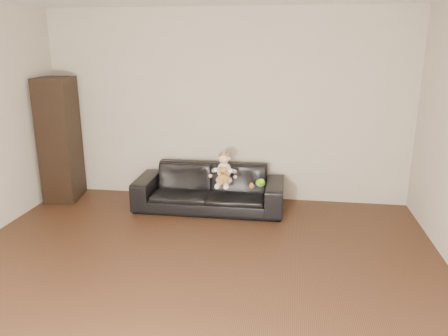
% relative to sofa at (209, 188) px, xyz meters
% --- Properties ---
extents(floor, '(5.50, 5.50, 0.00)m').
position_rel_sofa_xyz_m(floor, '(0.15, -2.25, -0.29)').
color(floor, '#3C2315').
rests_on(floor, ground).
extents(wall_back, '(5.00, 0.00, 5.00)m').
position_rel_sofa_xyz_m(wall_back, '(0.15, 0.50, 1.01)').
color(wall_back, '#B9AF9B').
rests_on(wall_back, ground).
extents(sofa, '(1.96, 0.78, 0.57)m').
position_rel_sofa_xyz_m(sofa, '(0.00, 0.00, 0.00)').
color(sofa, black).
rests_on(sofa, floor).
extents(cabinet, '(0.50, 0.64, 1.70)m').
position_rel_sofa_xyz_m(cabinet, '(-2.12, 0.10, 0.56)').
color(cabinet, black).
rests_on(cabinet, floor).
extents(shelf_item, '(0.21, 0.27, 0.28)m').
position_rel_sofa_xyz_m(shelf_item, '(-2.10, 0.10, 0.95)').
color(shelf_item, silver).
rests_on(shelf_item, cabinet).
extents(baby, '(0.29, 0.36, 0.43)m').
position_rel_sofa_xyz_m(baby, '(0.21, -0.11, 0.28)').
color(baby, '#F9D2D3').
rests_on(baby, sofa).
extents(teddy_bear, '(0.13, 0.13, 0.23)m').
position_rel_sofa_xyz_m(teddy_bear, '(0.22, -0.24, 0.25)').
color(teddy_bear, '#B47B33').
rests_on(teddy_bear, sofa).
extents(toy_green, '(0.17, 0.19, 0.10)m').
position_rel_sofa_xyz_m(toy_green, '(0.68, -0.13, 0.14)').
color(toy_green, '#6DD619').
rests_on(toy_green, sofa).
extents(toy_rattle, '(0.07, 0.07, 0.07)m').
position_rel_sofa_xyz_m(toy_rattle, '(0.58, -0.21, 0.12)').
color(toy_rattle, '#CD6918').
rests_on(toy_rattle, sofa).
extents(toy_blue_disc, '(0.13, 0.13, 0.01)m').
position_rel_sofa_xyz_m(toy_blue_disc, '(0.59, -0.14, 0.10)').
color(toy_blue_disc, '#181BC2').
rests_on(toy_blue_disc, sofa).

